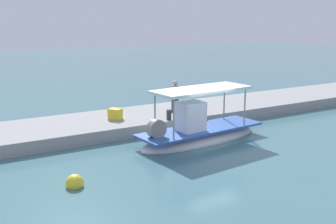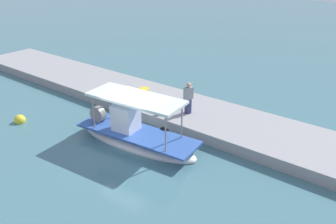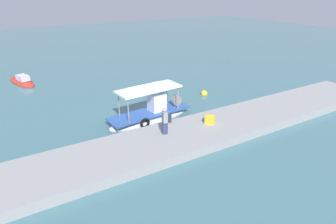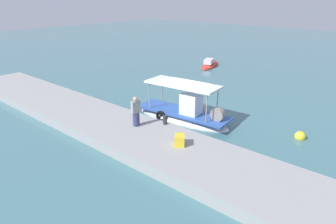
{
  "view_description": "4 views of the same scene",
  "coord_description": "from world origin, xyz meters",
  "px_view_note": "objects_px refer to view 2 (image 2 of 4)",
  "views": [
    {
      "loc": [
        10.04,
        13.94,
        5.36
      ],
      "look_at": [
        0.65,
        -2.17,
        1.05
      ],
      "focal_mm": 43.18,
      "sensor_mm": 36.0,
      "label": 1
    },
    {
      "loc": [
        -9.87,
        10.04,
        8.31
      ],
      "look_at": [
        -0.2,
        -2.61,
        0.87
      ],
      "focal_mm": 36.81,
      "sensor_mm": 36.0,
      "label": 2
    },
    {
      "loc": [
        -8.32,
        -17.15,
        8.77
      ],
      "look_at": [
        0.75,
        -1.67,
        0.89
      ],
      "focal_mm": 30.49,
      "sensor_mm": 36.0,
      "label": 3
    },
    {
      "loc": [
        10.54,
        -14.18,
        7.34
      ],
      "look_at": [
        0.38,
        -2.26,
        1.2
      ],
      "focal_mm": 32.05,
      "sensor_mm": 36.0,
      "label": 4
    }
  ],
  "objects_px": {
    "marker_buoy": "(20,120)",
    "fisherman_near_bollard": "(188,99)",
    "main_fishing_boat": "(135,135)",
    "cargo_crate": "(145,93)",
    "mooring_bollard": "(158,111)"
  },
  "relations": [
    {
      "from": "main_fishing_boat",
      "to": "marker_buoy",
      "type": "distance_m",
      "value": 6.76
    },
    {
      "from": "marker_buoy",
      "to": "fisherman_near_bollard",
      "type": "bearing_deg",
      "value": -142.59
    },
    {
      "from": "cargo_crate",
      "to": "fisherman_near_bollard",
      "type": "bearing_deg",
      "value": 175.34
    },
    {
      "from": "main_fishing_boat",
      "to": "fisherman_near_bollard",
      "type": "relative_size",
      "value": 3.83
    },
    {
      "from": "main_fishing_boat",
      "to": "mooring_bollard",
      "type": "relative_size",
      "value": 12.91
    },
    {
      "from": "fisherman_near_bollard",
      "to": "mooring_bollard",
      "type": "distance_m",
      "value": 1.68
    },
    {
      "from": "fisherman_near_bollard",
      "to": "marker_buoy",
      "type": "distance_m",
      "value": 9.08
    },
    {
      "from": "mooring_bollard",
      "to": "marker_buoy",
      "type": "xyz_separation_m",
      "value": [
        6.08,
        4.27,
        -0.69
      ]
    },
    {
      "from": "fisherman_near_bollard",
      "to": "mooring_bollard",
      "type": "relative_size",
      "value": 3.37
    },
    {
      "from": "main_fishing_boat",
      "to": "mooring_bollard",
      "type": "xyz_separation_m",
      "value": [
        0.32,
        -2.12,
        0.4
      ]
    },
    {
      "from": "main_fishing_boat",
      "to": "cargo_crate",
      "type": "relative_size",
      "value": 10.91
    },
    {
      "from": "fisherman_near_bollard",
      "to": "marker_buoy",
      "type": "xyz_separation_m",
      "value": [
        7.15,
        5.47,
        -1.21
      ]
    },
    {
      "from": "mooring_bollard",
      "to": "cargo_crate",
      "type": "bearing_deg",
      "value": -33.56
    },
    {
      "from": "main_fishing_boat",
      "to": "fisherman_near_bollard",
      "type": "xyz_separation_m",
      "value": [
        -0.74,
        -3.31,
        0.91
      ]
    },
    {
      "from": "mooring_bollard",
      "to": "marker_buoy",
      "type": "distance_m",
      "value": 7.46
    }
  ]
}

